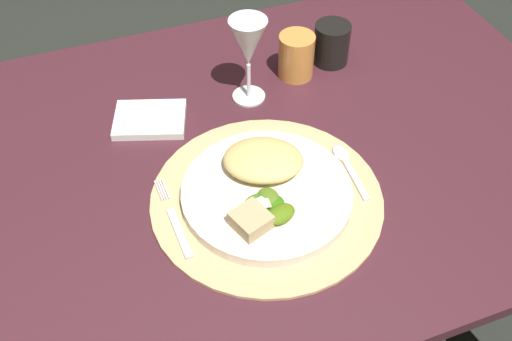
{
  "coord_description": "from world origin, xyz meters",
  "views": [
    {
      "loc": [
        -0.19,
        -0.71,
        1.48
      ],
      "look_at": [
        0.05,
        -0.07,
        0.76
      ],
      "focal_mm": 41.61,
      "sensor_mm": 36.0,
      "label": 1
    }
  ],
  "objects_px": {
    "dinner_plate": "(267,193)",
    "spoon": "(346,162)",
    "dark_tumbler": "(332,44)",
    "amber_tumbler": "(296,56)",
    "wine_glass": "(248,45)",
    "fork": "(175,221)",
    "dining_table": "(220,213)",
    "napkin": "(150,119)"
  },
  "relations": [
    {
      "from": "spoon",
      "to": "amber_tumbler",
      "type": "relative_size",
      "value": 1.49
    },
    {
      "from": "amber_tumbler",
      "to": "napkin",
      "type": "bearing_deg",
      "value": -172.68
    },
    {
      "from": "dining_table",
      "to": "fork",
      "type": "height_order",
      "value": "fork"
    },
    {
      "from": "spoon",
      "to": "dining_table",
      "type": "bearing_deg",
      "value": 155.58
    },
    {
      "from": "fork",
      "to": "wine_glass",
      "type": "height_order",
      "value": "wine_glass"
    },
    {
      "from": "fork",
      "to": "dark_tumbler",
      "type": "distance_m",
      "value": 0.52
    },
    {
      "from": "spoon",
      "to": "amber_tumbler",
      "type": "height_order",
      "value": "amber_tumbler"
    },
    {
      "from": "dinner_plate",
      "to": "spoon",
      "type": "xyz_separation_m",
      "value": [
        0.16,
        0.03,
        -0.01
      ]
    },
    {
      "from": "wine_glass",
      "to": "dinner_plate",
      "type": "bearing_deg",
      "value": -103.64
    },
    {
      "from": "spoon",
      "to": "napkin",
      "type": "xyz_separation_m",
      "value": [
        -0.29,
        0.23,
        -0.0
      ]
    },
    {
      "from": "dining_table",
      "to": "dinner_plate",
      "type": "relative_size",
      "value": 5.08
    },
    {
      "from": "spoon",
      "to": "wine_glass",
      "type": "distance_m",
      "value": 0.27
    },
    {
      "from": "dinner_plate",
      "to": "wine_glass",
      "type": "height_order",
      "value": "wine_glass"
    },
    {
      "from": "dinner_plate",
      "to": "amber_tumbler",
      "type": "bearing_deg",
      "value": 59.04
    },
    {
      "from": "fork",
      "to": "spoon",
      "type": "height_order",
      "value": "spoon"
    },
    {
      "from": "fork",
      "to": "napkin",
      "type": "xyz_separation_m",
      "value": [
        0.02,
        0.25,
        -0.0
      ]
    },
    {
      "from": "dinner_plate",
      "to": "dark_tumbler",
      "type": "height_order",
      "value": "dark_tumbler"
    },
    {
      "from": "napkin",
      "to": "spoon",
      "type": "bearing_deg",
      "value": -37.99
    },
    {
      "from": "dinner_plate",
      "to": "spoon",
      "type": "relative_size",
      "value": 2.07
    },
    {
      "from": "fork",
      "to": "dark_tumbler",
      "type": "bearing_deg",
      "value": 36.47
    },
    {
      "from": "dark_tumbler",
      "to": "dining_table",
      "type": "bearing_deg",
      "value": -148.44
    },
    {
      "from": "amber_tumbler",
      "to": "wine_glass",
      "type": "bearing_deg",
      "value": -162.94
    },
    {
      "from": "dinner_plate",
      "to": "dark_tumbler",
      "type": "xyz_separation_m",
      "value": [
        0.26,
        0.31,
        0.03
      ]
    },
    {
      "from": "spoon",
      "to": "wine_glass",
      "type": "relative_size",
      "value": 0.78
    },
    {
      "from": "dinner_plate",
      "to": "fork",
      "type": "distance_m",
      "value": 0.15
    },
    {
      "from": "wine_glass",
      "to": "dark_tumbler",
      "type": "bearing_deg",
      "value": 14.66
    },
    {
      "from": "spoon",
      "to": "napkin",
      "type": "bearing_deg",
      "value": 142.01
    },
    {
      "from": "fork",
      "to": "dark_tumbler",
      "type": "height_order",
      "value": "dark_tumbler"
    },
    {
      "from": "napkin",
      "to": "amber_tumbler",
      "type": "xyz_separation_m",
      "value": [
        0.31,
        0.04,
        0.04
      ]
    },
    {
      "from": "dining_table",
      "to": "wine_glass",
      "type": "xyz_separation_m",
      "value": [
        0.11,
        0.14,
        0.27
      ]
    },
    {
      "from": "amber_tumbler",
      "to": "spoon",
      "type": "bearing_deg",
      "value": -94.11
    },
    {
      "from": "spoon",
      "to": "napkin",
      "type": "distance_m",
      "value": 0.37
    },
    {
      "from": "dining_table",
      "to": "dinner_plate",
      "type": "xyz_separation_m",
      "value": [
        0.05,
        -0.12,
        0.16
      ]
    },
    {
      "from": "spoon",
      "to": "dark_tumbler",
      "type": "height_order",
      "value": "dark_tumbler"
    },
    {
      "from": "amber_tumbler",
      "to": "dinner_plate",
      "type": "bearing_deg",
      "value": -120.96
    },
    {
      "from": "dinner_plate",
      "to": "fork",
      "type": "relative_size",
      "value": 1.64
    },
    {
      "from": "dark_tumbler",
      "to": "napkin",
      "type": "bearing_deg",
      "value": -171.79
    },
    {
      "from": "fork",
      "to": "spoon",
      "type": "distance_m",
      "value": 0.31
    },
    {
      "from": "dinner_plate",
      "to": "dark_tumbler",
      "type": "bearing_deg",
      "value": 49.87
    },
    {
      "from": "dinner_plate",
      "to": "napkin",
      "type": "bearing_deg",
      "value": 118.05
    },
    {
      "from": "fork",
      "to": "dark_tumbler",
      "type": "xyz_separation_m",
      "value": [
        0.41,
        0.31,
        0.03
      ]
    },
    {
      "from": "napkin",
      "to": "wine_glass",
      "type": "bearing_deg",
      "value": 1.5
    }
  ]
}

